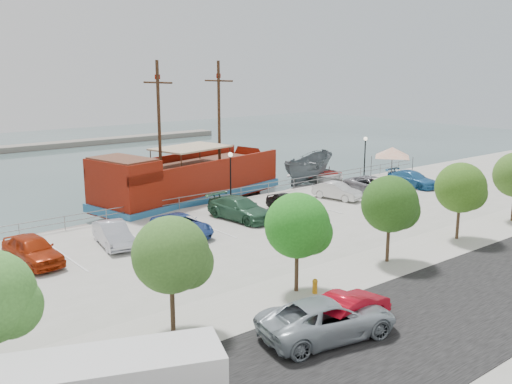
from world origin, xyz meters
TOP-DOWN VIEW (x-y plane):
  - ground at (0.00, 0.00)m, footprint 160.00×160.00m
  - street at (0.00, -16.00)m, footprint 100.00×8.00m
  - sidewalk at (0.00, -10.00)m, footprint 100.00×4.00m
  - seawall_railing at (0.00, 7.80)m, footprint 50.00×0.06m
  - far_shore at (10.00, 55.00)m, footprint 40.00×3.00m
  - pirate_ship at (0.86, 11.97)m, footprint 20.85×9.73m
  - patrol_boat at (13.54, 11.73)m, footprint 8.17×4.87m
  - speedboat at (14.86, 11.22)m, footprint 6.90×8.53m
  - dock_west at (-14.01, 9.20)m, footprint 7.42×2.62m
  - dock_mid at (9.24, 9.20)m, footprint 6.99×4.00m
  - dock_east at (16.44, 9.20)m, footprint 7.00×2.21m
  - canopy_tent at (18.33, 5.06)m, footprint 4.95×4.95m
  - street_van at (-10.26, -14.37)m, footprint 6.35×3.85m
  - street_sedan at (-8.85, -14.20)m, footprint 4.72×2.24m
  - fire_hydrant at (-7.50, -10.80)m, footprint 0.27×0.27m
  - lamp_post_mid at (0.00, 6.50)m, footprint 0.36×0.36m
  - lamp_post_right at (16.00, 6.50)m, footprint 0.36×0.36m
  - tree_b at (-14.85, -10.07)m, footprint 3.30×3.20m
  - tree_c at (-7.85, -10.07)m, footprint 3.30×3.20m
  - tree_d at (-0.85, -10.07)m, footprint 3.30×3.20m
  - tree_e at (6.15, -10.07)m, footprint 3.30×3.20m
  - parked_car_a at (-16.89, 2.20)m, footprint 2.51×5.06m
  - parked_car_b at (-11.91, 2.50)m, footprint 2.30×4.72m
  - parked_car_c at (-7.42, 1.75)m, footprint 2.58×5.07m
  - parked_car_d at (-2.01, 2.58)m, footprint 2.94×5.81m
  - parked_car_e at (2.06, 1.90)m, footprint 2.15×4.42m
  - parked_car_f at (8.25, 2.70)m, footprint 2.28×4.42m
  - parked_car_g at (12.16, 2.28)m, footprint 2.81×5.46m
  - parked_car_h at (17.37, 1.90)m, footprint 2.05×4.98m

SIDE VIEW (x-z plane):
  - ground at x=0.00m, z-range -1.00..-1.00m
  - dock_mid at x=9.24m, z-range -1.00..-0.62m
  - dock_east at x=16.44m, z-range -1.00..-0.60m
  - dock_west at x=-14.01m, z-range -1.00..-0.58m
  - far_shore at x=10.00m, z-range -1.00..-0.20m
  - speedboat at x=14.86m, z-range -1.00..0.56m
  - street at x=0.00m, z-range -0.01..0.03m
  - sidewalk at x=0.00m, z-range -0.01..0.04m
  - fire_hydrant at x=-7.50m, z-range 0.03..0.82m
  - patrol_boat at x=13.54m, z-range -1.00..1.97m
  - seawall_railing at x=0.00m, z-range 0.03..1.03m
  - parked_car_c at x=-7.42m, z-range 0.00..1.37m
  - parked_car_f at x=8.25m, z-range 0.00..1.39m
  - parked_car_h at x=17.37m, z-range 0.00..1.44m
  - parked_car_e at x=2.06m, z-range 0.00..1.45m
  - parked_car_g at x=12.16m, z-range 0.00..1.47m
  - parked_car_b at x=-11.91m, z-range 0.00..1.49m
  - street_sedan at x=-8.85m, z-range 0.00..1.49m
  - parked_car_d at x=-2.01m, z-range 0.00..1.62m
  - street_van at x=-10.26m, z-range 0.00..1.65m
  - parked_car_a at x=-16.89m, z-range 0.00..1.66m
  - pirate_ship at x=0.86m, z-range -5.30..7.62m
  - lamp_post_mid at x=0.00m, z-range 0.80..5.08m
  - lamp_post_right at x=16.00m, z-range 0.80..5.08m
  - canopy_tent at x=18.33m, z-range 1.38..5.10m
  - tree_b at x=-14.85m, z-range 0.80..5.80m
  - tree_c at x=-7.85m, z-range 0.80..5.80m
  - tree_d at x=-0.85m, z-range 0.80..5.80m
  - tree_e at x=6.15m, z-range 0.80..5.80m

